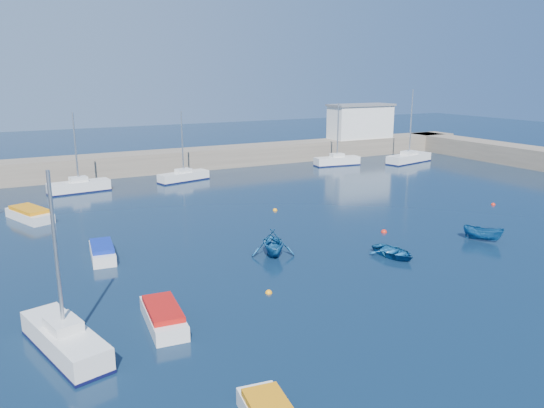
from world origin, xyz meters
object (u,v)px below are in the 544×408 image
sailboat_7 (337,161)px  motorboat_2 (30,214)px  dinghy_center (394,252)px  sailboat_1 (65,339)px  sailboat_8 (409,158)px  motorboat_0 (163,316)px  sailboat_6 (184,176)px  dinghy_left (273,242)px  motorboat_1 (102,252)px  dinghy_right (483,234)px  sailboat_5 (79,186)px  harbor_office (360,122)px

sailboat_7 → motorboat_2: sailboat_7 is taller
dinghy_center → sailboat_1: bearing=-179.3°
sailboat_8 → motorboat_0: sailboat_8 is taller
sailboat_8 → sailboat_6: bearing=73.1°
sailboat_6 → motorboat_2: size_ratio=1.44×
dinghy_center → dinghy_left: dinghy_left is taller
motorboat_1 → dinghy_left: dinghy_left is taller
sailboat_8 → dinghy_center: sailboat_8 is taller
motorboat_1 → dinghy_left: size_ratio=1.25×
dinghy_right → motorboat_0: bearing=155.5°
dinghy_right → sailboat_1: bearing=155.7°
dinghy_right → dinghy_center: bearing=148.3°
sailboat_6 → motorboat_1: sailboat_6 is taller
sailboat_1 → sailboat_8: size_ratio=0.82×
sailboat_6 → sailboat_8: 33.17m
dinghy_left → sailboat_7: bearing=68.7°
sailboat_5 → motorboat_0: 34.62m
harbor_office → sailboat_5: 44.60m
sailboat_8 → motorboat_1: 51.60m
sailboat_8 → motorboat_2: 51.28m
sailboat_6 → dinghy_center: sailboat_6 is taller
motorboat_1 → sailboat_1: bearing=-101.6°
dinghy_right → harbor_office: bearing=35.5°
sailboat_5 → sailboat_6: sailboat_5 is taller
sailboat_6 → dinghy_left: size_ratio=2.35×
motorboat_1 → dinghy_center: 20.18m
harbor_office → motorboat_1: size_ratio=2.28×
sailboat_5 → sailboat_7: (34.59, 1.50, -0.02)m
motorboat_2 → sailboat_6: bearing=9.3°
sailboat_8 → motorboat_1: bearing=101.3°
sailboat_6 → harbor_office: bearing=-90.8°
sailboat_6 → motorboat_0: (-13.03, -35.29, -0.11)m
sailboat_5 → dinghy_center: (16.10, -32.07, -0.32)m
harbor_office → motorboat_2: (-49.14, -18.00, -4.58)m
sailboat_6 → dinghy_left: bearing=159.4°
motorboat_0 → dinghy_center: bearing=13.6°
sailboat_6 → dinghy_center: size_ratio=2.42×
motorboat_0 → dinghy_left: (9.91, 6.83, 0.44)m
sailboat_7 → dinghy_right: sailboat_7 is taller
sailboat_6 → motorboat_0: 37.61m
sailboat_8 → motorboat_0: bearing=112.5°
dinghy_left → dinghy_right: size_ratio=1.18×
motorboat_2 → dinghy_right: dinghy_right is taller
sailboat_5 → dinghy_left: 29.15m
sailboat_5 → dinghy_right: 40.65m
sailboat_5 → sailboat_8: (45.07, -1.43, -0.01)m
harbor_office → sailboat_6: 32.85m
harbor_office → motorboat_1: (-45.45, -31.21, -4.61)m
sailboat_1 → dinghy_right: sailboat_1 is taller
sailboat_7 → harbor_office: bearing=-45.9°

